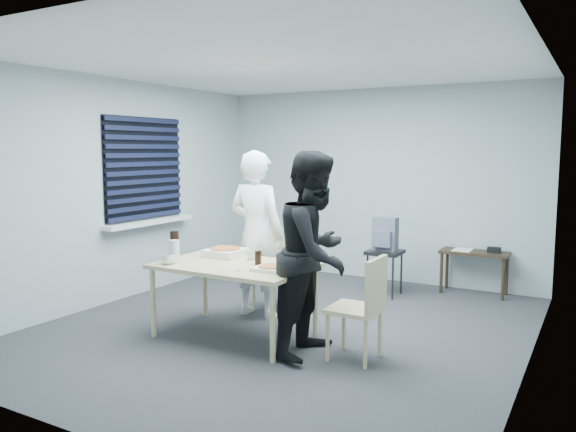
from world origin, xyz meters
The scene contains 19 objects.
room centered at (-2.20, 0.40, 1.44)m, with size 5.00×5.00×5.00m.
dining_table centered at (-0.29, -0.47, 0.64)m, with size 1.45×0.92×0.70m.
chair_far centered at (-0.43, 0.61, 0.51)m, with size 0.42×0.42×0.89m.
chair_right centered at (1.02, -0.45, 0.51)m, with size 0.42×0.42×0.89m.
person_white centered at (-0.47, 0.21, 0.89)m, with size 0.65×0.42×1.77m, color white.
person_black centered at (0.58, -0.49, 0.89)m, with size 0.86×0.47×1.77m, color black.
side_table centered at (1.38, 2.28, 0.46)m, with size 0.81×0.36×0.54m.
stool centered at (0.43, 1.69, 0.45)m, with size 0.40×0.40×0.56m.
backpack centered at (0.43, 1.68, 0.75)m, with size 0.29×0.21×0.41m.
pizza_box_a centered at (-0.58, -0.20, 0.75)m, with size 0.35×0.35×0.09m.
pizza_box_b centered at (0.17, -0.53, 0.72)m, with size 0.30×0.30×0.04m.
mug_a centered at (-0.82, -0.79, 0.75)m, with size 0.12×0.12×0.10m, color silver.
mug_b centered at (-0.26, -0.22, 0.75)m, with size 0.10×0.10×0.09m, color silver.
cola_glass centered at (-0.07, -0.39, 0.77)m, with size 0.06×0.06×0.14m, color black.
soda_bottle centered at (-0.90, -0.61, 0.84)m, with size 0.09×0.09×0.29m.
plastic_cups centered at (-0.80, -0.72, 0.82)m, with size 0.09×0.09×0.22m, color silver.
rubber_band centered at (-0.07, -0.72, 0.71)m, with size 0.05×0.05×0.00m, color red.
papers centered at (1.23, 2.29, 0.54)m, with size 0.22×0.30×0.00m, color white.
black_box centered at (1.60, 2.31, 0.57)m, with size 0.15×0.11×0.06m, color black.
Camera 1 is at (2.72, -4.76, 1.78)m, focal length 35.00 mm.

